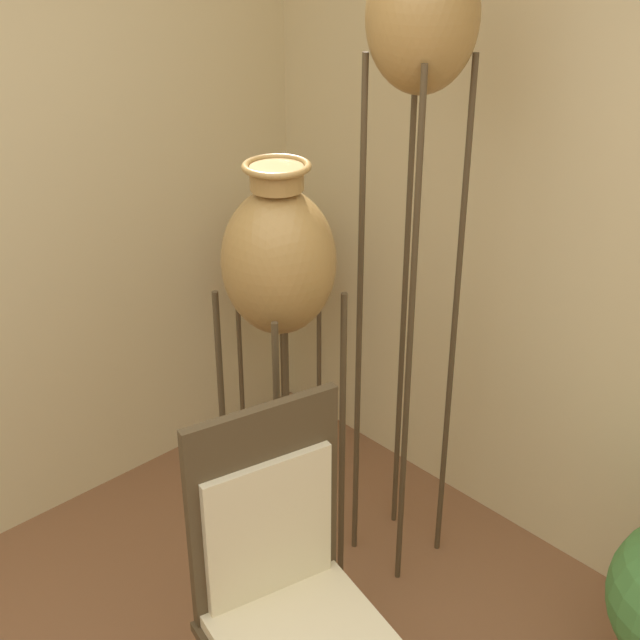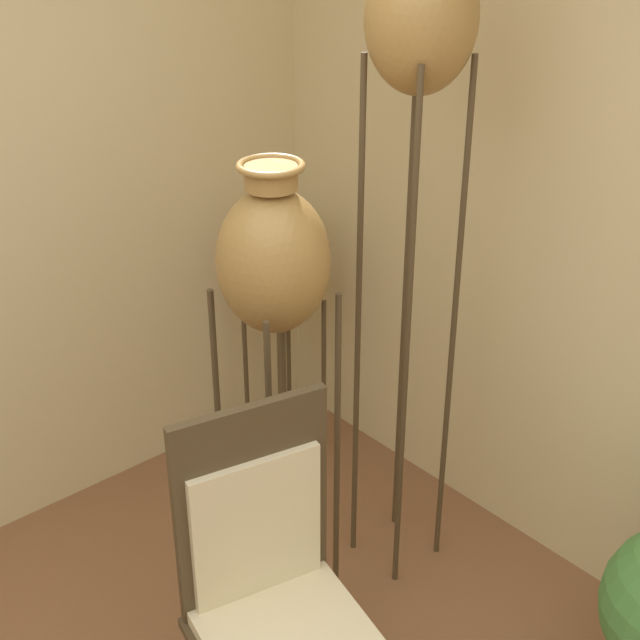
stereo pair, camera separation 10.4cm
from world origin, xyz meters
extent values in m
cylinder|color=#473823|center=(1.31, 0.64, 0.93)|extent=(0.02, 0.02, 1.87)
cylinder|color=#473823|center=(1.53, 0.64, 0.93)|extent=(0.02, 0.02, 1.87)
cylinder|color=#473823|center=(1.31, 0.86, 0.93)|extent=(0.02, 0.02, 1.87)
cylinder|color=#473823|center=(1.53, 0.86, 0.93)|extent=(0.02, 0.02, 1.87)
torus|color=#473823|center=(1.42, 0.75, 1.87)|extent=(0.23, 0.23, 0.02)
ellipsoid|color=olive|center=(1.42, 0.75, 1.97)|extent=(0.33, 0.33, 0.44)
cylinder|color=#473823|center=(0.78, 0.68, 0.62)|extent=(0.02, 0.02, 1.24)
cylinder|color=#473823|center=(1.05, 0.68, 0.62)|extent=(0.02, 0.02, 1.24)
cylinder|color=#473823|center=(0.78, 0.95, 0.62)|extent=(0.02, 0.02, 1.24)
cylinder|color=#473823|center=(1.05, 0.95, 0.62)|extent=(0.02, 0.02, 1.24)
torus|color=#473823|center=(0.91, 0.81, 1.24)|extent=(0.28, 0.28, 0.02)
ellipsoid|color=olive|center=(0.91, 0.81, 1.34)|extent=(0.33, 0.33, 0.44)
cylinder|color=olive|center=(0.91, 0.81, 1.59)|extent=(0.15, 0.15, 0.07)
torus|color=olive|center=(0.91, 0.81, 1.62)|extent=(0.19, 0.19, 0.02)
cylinder|color=#473823|center=(1.41, 1.43, 0.37)|extent=(0.02, 0.02, 0.74)
cylinder|color=#473823|center=(1.65, 1.43, 0.37)|extent=(0.02, 0.02, 0.74)
cylinder|color=#473823|center=(1.41, 1.67, 0.37)|extent=(0.02, 0.02, 0.74)
cylinder|color=#473823|center=(1.65, 1.67, 0.37)|extent=(0.02, 0.02, 0.74)
torus|color=#473823|center=(1.53, 1.55, 0.74)|extent=(0.25, 0.25, 0.02)
ellipsoid|color=olive|center=(1.53, 1.55, 0.84)|extent=(0.32, 0.32, 0.44)
cylinder|color=olive|center=(1.53, 1.55, 1.09)|extent=(0.15, 0.15, 0.07)
torus|color=olive|center=(1.53, 1.55, 1.12)|extent=(0.19, 0.19, 0.02)
cylinder|color=#473823|center=(0.77, 0.45, 0.23)|extent=(0.02, 0.02, 0.46)
cube|color=beige|center=(0.54, 0.30, 0.51)|extent=(0.51, 0.50, 0.04)
cube|color=#473823|center=(0.59, 0.51, 0.81)|extent=(0.44, 0.13, 0.64)
cube|color=beige|center=(0.58, 0.48, 0.74)|extent=(0.37, 0.11, 0.45)
camera|label=1|loc=(-0.61, -0.98, 2.37)|focal=50.00mm
camera|label=2|loc=(-0.53, -1.05, 2.37)|focal=50.00mm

